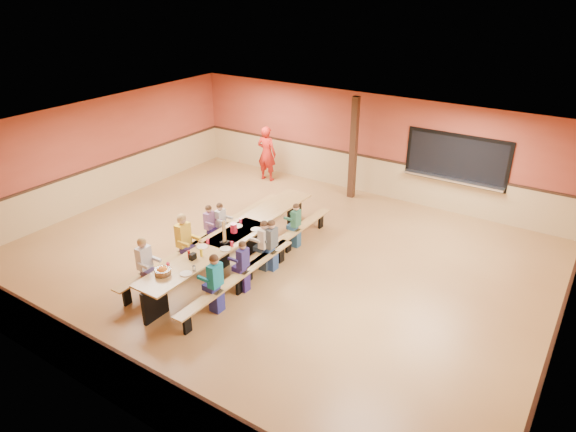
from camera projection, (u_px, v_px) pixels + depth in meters
The scene contains 23 objects.
ground at pixel (272, 260), 11.99m from camera, with size 12.00×12.00×0.00m, color olive.
room_envelope at pixel (272, 234), 11.70m from camera, with size 12.04×10.04×3.02m.
kitchen_pass_through at pixel (456, 161), 13.80m from camera, with size 2.78×0.28×1.38m.
structural_post at pixel (353, 149), 14.77m from camera, with size 0.18×0.18×3.00m, color #311C10.
cafeteria_table_main at pixel (208, 261), 10.92m from camera, with size 1.91×3.70×0.74m.
cafeteria_table_second at pixel (260, 224), 12.54m from camera, with size 1.91×3.70×0.74m.
seated_child_white_left at pixel (145, 266), 10.53m from camera, with size 0.39×0.32×1.25m, color silver, non-canonical shape.
seated_adult_yellow at pixel (184, 242), 11.38m from camera, with size 0.43×0.35×1.33m, color yellow, non-canonical shape.
seated_child_grey_left at pixel (221, 225), 12.36m from camera, with size 0.33×0.27×1.13m, color silver, non-canonical shape.
seated_child_teal_right at pixel (216, 284), 9.94m from camera, with size 0.39×0.32×1.24m, color #127A92, non-canonical shape.
seated_child_navy_right at pixel (243, 267), 10.61m from camera, with size 0.34×0.28×1.15m, color navy, non-canonical shape.
seated_child_char_right at pixel (272, 246), 11.37m from camera, with size 0.37×0.30×1.20m, color #464C50, non-canonical shape.
seated_child_purple_sec at pixel (210, 228), 12.25m from camera, with size 0.33×0.27×1.14m, color #7F507F, non-canonical shape.
seated_child_green_sec at pixel (296, 226), 12.36m from camera, with size 0.33×0.27×1.12m, color #296146, non-canonical shape.
seated_child_tan_sec at pixel (265, 246), 11.38m from camera, with size 0.36×0.29×1.19m, color beige, non-canonical shape.
standing_woman at pixel (267, 153), 16.31m from camera, with size 0.65×0.42×1.77m, color #AC1B13.
punch_pitcher at pixel (234, 228), 11.60m from camera, with size 0.16×0.16×0.22m, color red.
chip_bowl at pixel (163, 271), 9.99m from camera, with size 0.32×0.32×0.15m, color orange, non-canonical shape.
napkin_dispenser at pixel (193, 256), 10.52m from camera, with size 0.10×0.14×0.13m, color black.
condiment_mustard at pixel (201, 253), 10.63m from camera, with size 0.06×0.06×0.17m, color yellow.
condiment_ketchup at pixel (189, 254), 10.57m from camera, with size 0.06×0.06×0.17m, color #B2140F.
table_paddle at pixel (225, 238), 11.09m from camera, with size 0.16×0.16×0.56m.
place_settings at pixel (207, 250), 10.81m from camera, with size 0.65×3.30×0.11m, color beige, non-canonical shape.
Camera 1 is at (6.04, -8.48, 6.06)m, focal length 32.00 mm.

